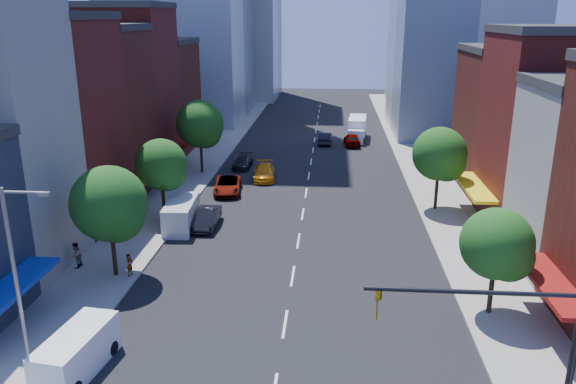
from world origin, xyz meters
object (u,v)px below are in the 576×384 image
Objects in this scene: parked_car_front at (91,341)px; taxi at (264,172)px; pedestrian_near at (130,265)px; cargo_van_near at (75,354)px; parked_car_rear at (243,162)px; pedestrian_far at (76,255)px; parked_car_third at (228,185)px; traffic_car_oncoming at (325,138)px; traffic_car_far at (352,140)px; parked_car_second at (207,218)px; cargo_van_far at (181,215)px; box_truck at (357,129)px.

parked_car_front is 32.33m from taxi.
pedestrian_near is (-5.93, -23.50, 0.15)m from taxi.
taxi is (4.95, 33.64, -0.26)m from cargo_van_near.
cargo_van_near reaches higher than parked_car_rear.
cargo_van_near is 2.88× the size of pedestrian_far.
parked_car_third is 1.19× the size of parked_car_rear.
traffic_car_oncoming reaches higher than taxi.
traffic_car_far reaches higher than parked_car_rear.
traffic_car_far is at bearing 66.04° from parked_car_front.
traffic_car_far is (12.47, 30.50, 0.04)m from parked_car_second.
taxi is (2.93, 4.97, 0.02)m from parked_car_third.
cargo_van_near reaches higher than taxi.
parked_car_rear is at bearing 40.81° from traffic_car_far.
pedestrian_near is 4.10m from pedestrian_far.
parked_car_front is 0.81× the size of traffic_car_far.
parked_car_front is 0.82× the size of parked_car_second.
pedestrian_near is (-3.00, -18.53, 0.17)m from parked_car_third.
pedestrian_far is at bearing 110.81° from parked_car_front.
traffic_car_oncoming is at bearing 61.13° from parked_car_third.
parked_car_third is at bearing 78.45° from parked_car_front.
pedestrian_far is (-9.93, -22.60, 0.27)m from taxi.
traffic_car_far is (14.49, 50.08, -0.21)m from cargo_van_near.
taxi is (4.92, 14.56, -0.35)m from cargo_van_far.
parked_car_second is (2.00, 17.90, 0.11)m from parked_car_front.
parked_car_third is 0.70× the size of box_truck.
cargo_van_near is at bearing -164.81° from pedestrian_near.
box_truck reaches higher than pedestrian_near.
box_truck is at bearing 52.02° from parked_car_rear.
parked_car_front is at bearing -101.02° from parked_car_third.
parked_car_rear is 27.99m from pedestrian_near.
cargo_van_near is (-0.02, -1.68, 0.37)m from parked_car_front.
traffic_car_far reaches higher than taxi.
pedestrian_far is (-4.98, 11.04, 0.01)m from cargo_van_near.
pedestrian_far is at bearing 60.13° from traffic_car_far.
parked_car_second is 32.95m from traffic_car_far.
pedestrian_far is at bearing -102.82° from parked_car_rear.
taxi is 1.10× the size of traffic_car_far.
traffic_car_oncoming reaches higher than parked_car_front.
cargo_van_far is at bearing -166.73° from parked_car_second.
box_truck is (13.24, 34.32, 0.65)m from parked_car_second.
cargo_van_far reaches higher than traffic_car_far.
traffic_car_oncoming is at bearing -15.74° from traffic_car_far.
box_truck is (13.24, 25.24, 0.67)m from parked_car_third.
traffic_car_oncoming is (9.00, 12.88, 0.12)m from parked_car_rear.
parked_car_rear is 0.83× the size of cargo_van_far.
parked_car_second is 9.91m from pedestrian_near.
taxi is 0.69× the size of box_truck.
box_truck is (4.24, 3.06, 0.64)m from traffic_car_oncoming.
taxi is 1.11× the size of traffic_car_oncoming.
traffic_car_oncoming is at bearing 72.95° from parked_car_second.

